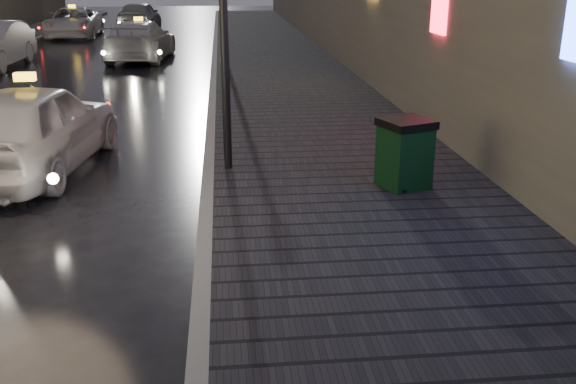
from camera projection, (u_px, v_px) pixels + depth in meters
name	position (u px, v px, depth m)	size (l,w,h in m)	color
sidewalk	(275.00, 58.00, 25.47)	(4.60, 58.00, 0.15)	black
curb	(214.00, 58.00, 25.24)	(0.20, 58.00, 0.15)	slate
trash_bin	(405.00, 153.00, 10.02)	(0.91, 0.91, 1.09)	black
taxi_near	(32.00, 127.00, 11.19)	(1.91, 4.74, 1.62)	silver
taxi_mid	(140.00, 41.00, 25.07)	(2.12, 5.22, 1.51)	silver
taxi_far	(73.00, 22.00, 33.73)	(2.49, 5.40, 1.50)	#BBBBC2
car_far	(140.00, 16.00, 37.24)	(1.95, 4.84, 1.65)	gray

